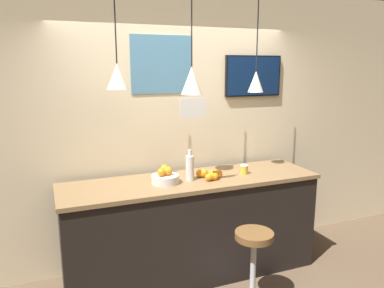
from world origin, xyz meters
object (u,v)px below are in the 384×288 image
bar_stool (253,262)px  mounted_tv (253,76)px  spread_jar (244,169)px  fruit_bowl (165,177)px  juice_bottle (190,167)px

bar_stool → mounted_tv: size_ratio=1.03×
bar_stool → mounted_tv: 2.01m
mounted_tv → spread_jar: bearing=-127.3°
spread_jar → fruit_bowl: bearing=179.8°
bar_stool → fruit_bowl: size_ratio=2.70×
fruit_bowl → mounted_tv: 1.56m
fruit_bowl → spread_jar: bearing=-0.2°
bar_stool → juice_bottle: juice_bottle is taller
juice_bottle → spread_jar: 0.60m
bar_stool → spread_jar: spread_jar is taller
spread_jar → mounted_tv: 1.08m
spread_jar → mounted_tv: (0.33, 0.44, 0.93)m
mounted_tv → juice_bottle: bearing=-154.8°
bar_stool → fruit_bowl: (-0.58, 0.67, 0.65)m
fruit_bowl → mounted_tv: size_ratio=0.38×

